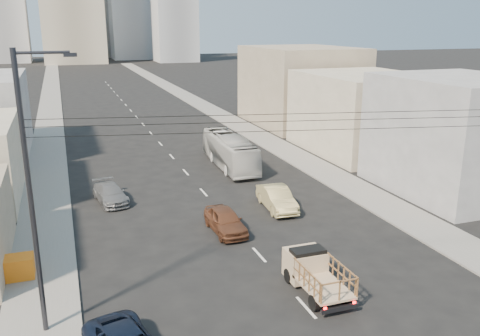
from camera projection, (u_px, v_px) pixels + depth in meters
ground at (327, 331)px, 22.04m from camera, size 420.00×420.00×0.00m
sidewalk_left at (50, 106)px, 81.75m from camera, size 3.50×180.00×0.12m
sidewalk_right at (192, 99)px, 89.28m from camera, size 3.50×180.00×0.12m
lane_dashes at (140, 120)px, 70.11m from camera, size 0.15×104.00×0.01m
flatbed_pickup at (315, 271)px, 25.05m from camera, size 1.95×4.41×1.90m
city_bus at (230, 151)px, 47.06m from camera, size 2.87×10.84×3.00m
sedan_brown at (225, 221)px, 32.34m from camera, size 1.96×4.57×1.54m
sedan_tan at (277, 198)px, 36.38m from camera, size 2.05×4.99×1.61m
sedan_grey at (110, 193)px, 37.81m from camera, size 2.58×4.89×1.35m
streetlamp_left at (32, 190)px, 20.26m from camera, size 2.36×0.25×12.00m
overhead_wires at (319, 121)px, 20.95m from camera, size 23.01×5.02×0.72m
crate_stack at (16, 267)px, 26.27m from camera, size 1.80×1.20×1.14m
bldg_right_near at (458, 135)px, 39.59m from camera, size 10.00×12.00×9.00m
bldg_right_mid at (364, 113)px, 52.59m from camera, size 11.00×14.00×8.00m
bldg_right_far at (300, 86)px, 66.99m from camera, size 12.00×16.00×10.00m
midrise_ne at (131, 4)px, 190.15m from camera, size 16.00×16.00×40.00m
midrise_nw at (3, 11)px, 172.34m from camera, size 15.00×15.00×34.00m
midrise_back at (95, 0)px, 199.37m from camera, size 18.00×18.00×44.00m
midrise_east at (175, 21)px, 177.49m from camera, size 14.00×14.00×28.00m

